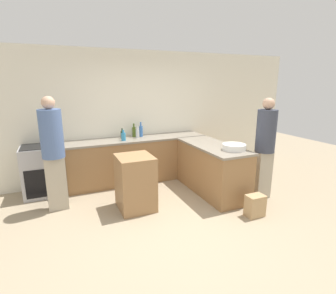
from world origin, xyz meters
name	(u,v)px	position (x,y,z in m)	size (l,w,h in m)	color
ground_plane	(174,219)	(0.00, 0.00, 0.00)	(14.00, 14.00, 0.00)	tan
wall_back	(132,116)	(0.00, 2.14, 1.35)	(8.00, 0.06, 2.70)	silver
counter_back	(138,159)	(0.00, 1.82, 0.46)	(2.91, 0.63, 0.92)	olive
counter_peninsula	(212,168)	(1.11, 0.70, 0.46)	(0.69, 1.67, 0.92)	olive
range_oven	(44,170)	(-1.82, 1.82, 0.46)	(0.72, 0.60, 0.93)	#ADADB2
island_table	(135,183)	(-0.42, 0.59, 0.45)	(0.56, 0.62, 0.90)	#997047
mixing_bowl	(234,147)	(1.23, 0.22, 0.97)	(0.40, 0.40, 0.10)	white
water_bottle_blue	(141,131)	(0.12, 1.95, 1.04)	(0.08, 0.08, 0.31)	#386BB7
olive_oil_bottle	(134,132)	(-0.03, 1.97, 1.03)	(0.07, 0.07, 0.29)	#475B1E
dish_soap_bottle	(123,136)	(-0.32, 1.72, 1.00)	(0.09, 0.09, 0.21)	#338CBF
wine_bottle_dark	(122,135)	(-0.29, 1.91, 1.00)	(0.07, 0.07, 0.21)	black
vinegar_bottle_clear	(138,133)	(0.01, 1.85, 1.02)	(0.08, 0.08, 0.24)	silver
person_by_range	(53,150)	(-1.61, 1.08, 1.01)	(0.34, 0.34, 1.85)	#ADA38E
person_at_peninsula	(265,145)	(1.79, 0.09, 0.98)	(0.33, 0.33, 1.80)	#ADA38E
paper_bag	(255,206)	(1.21, -0.41, 0.17)	(0.28, 0.20, 0.35)	tan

